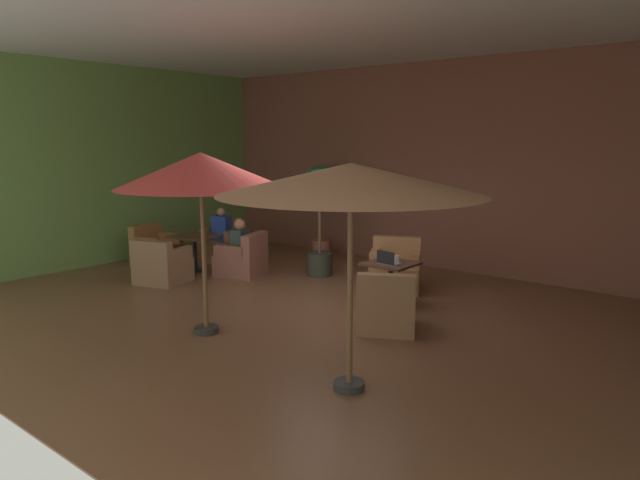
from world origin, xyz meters
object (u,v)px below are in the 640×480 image
(open_laptop, at_px, (388,261))
(patio_umbrella_center_beige, at_px, (351,180))
(cafe_table_front_left, at_px, (391,273))
(cafe_table_front_right, at_px, (195,242))
(potted_tree_mid_left, at_px, (320,209))
(armchair_front_right_east, at_px, (223,245))
(potted_tree_left_corner, at_px, (321,191))
(patron_by_window, at_px, (240,238))
(armchair_front_right_north, at_px, (243,260))
(armchair_front_left_east, at_px, (387,308))
(armchair_front_left_north, at_px, (395,271))
(armchair_front_right_west, at_px, (162,266))
(patron_blue_shirt, at_px, (221,226))
(patio_umbrella_tall_red, at_px, (201,171))
(iced_drink_cup, at_px, (397,259))
(armchair_front_right_south, at_px, (156,250))

(open_laptop, bearing_deg, patio_umbrella_center_beige, -65.16)
(cafe_table_front_left, xyz_separation_m, cafe_table_front_right, (-4.21, -0.28, 0.03))
(cafe_table_front_right, distance_m, potted_tree_mid_left, 2.51)
(cafe_table_front_left, xyz_separation_m, open_laptop, (0.02, -0.12, 0.22))
(cafe_table_front_left, xyz_separation_m, armchair_front_right_east, (-4.52, 0.68, -0.20))
(potted_tree_left_corner, height_order, patron_by_window, potted_tree_left_corner)
(armchair_front_right_north, xyz_separation_m, potted_tree_mid_left, (1.10, 0.91, 0.95))
(armchair_front_left_east, height_order, patio_umbrella_center_beige, patio_umbrella_center_beige)
(armchair_front_left_north, distance_m, potted_tree_left_corner, 3.21)
(armchair_front_left_east, relative_size, armchair_front_right_east, 1.14)
(armchair_front_left_north, distance_m, armchair_front_right_west, 4.07)
(patio_umbrella_center_beige, distance_m, patron_blue_shirt, 6.77)
(patio_umbrella_tall_red, bearing_deg, iced_drink_cup, 61.89)
(patio_umbrella_tall_red, relative_size, patio_umbrella_center_beige, 0.90)
(armchair_front_right_west, height_order, patio_umbrella_tall_red, patio_umbrella_tall_red)
(armchair_front_left_north, distance_m, patron_by_window, 2.96)
(armchair_front_left_north, bearing_deg, patron_blue_shirt, -176.01)
(armchair_front_left_north, distance_m, iced_drink_cup, 1.14)
(armchair_front_left_east, xyz_separation_m, potted_tree_mid_left, (-2.65, 1.85, 0.94))
(armchair_front_right_south, height_order, patio_umbrella_center_beige, patio_umbrella_center_beige)
(cafe_table_front_right, relative_size, open_laptop, 2.60)
(armchair_front_left_east, height_order, open_laptop, open_laptop)
(patron_by_window, bearing_deg, armchair_front_right_east, 151.79)
(patron_by_window, relative_size, open_laptop, 2.01)
(patio_umbrella_tall_red, relative_size, potted_tree_mid_left, 1.19)
(armchair_front_left_north, bearing_deg, patron_by_window, -162.06)
(cafe_table_front_right, xyz_separation_m, iced_drink_cup, (4.29, 0.31, 0.19))
(armchair_front_left_north, bearing_deg, potted_tree_mid_left, 179.33)
(armchair_front_right_south, height_order, armchair_front_right_west, armchair_front_right_south)
(patio_umbrella_center_beige, distance_m, patron_by_window, 5.45)
(potted_tree_mid_left, relative_size, patron_by_window, 3.05)
(armchair_front_left_east, height_order, armchair_front_right_west, armchair_front_left_east)
(cafe_table_front_right, distance_m, armchair_front_right_south, 1.05)
(potted_tree_mid_left, bearing_deg, patio_umbrella_center_beige, -47.41)
(patio_umbrella_tall_red, xyz_separation_m, potted_tree_left_corner, (-1.92, 4.76, -0.69))
(cafe_table_front_left, relative_size, patio_umbrella_center_beige, 0.27)
(armchair_front_left_east, distance_m, potted_tree_left_corner, 5.00)
(armchair_front_right_south, height_order, potted_tree_left_corner, potted_tree_left_corner)
(armchair_front_left_east, relative_size, potted_tree_left_corner, 0.54)
(patio_umbrella_tall_red, relative_size, iced_drink_cup, 21.32)
(cafe_table_front_left, distance_m, iced_drink_cup, 0.24)
(patio_umbrella_tall_red, height_order, potted_tree_left_corner, patio_umbrella_tall_red)
(armchair_front_left_north, xyz_separation_m, armchair_front_right_east, (-4.03, -0.24, 0.00))
(armchair_front_right_south, xyz_separation_m, patron_blue_shirt, (0.70, 1.11, 0.43))
(patron_blue_shirt, bearing_deg, armchair_front_right_south, -122.31)
(patron_blue_shirt, bearing_deg, potted_tree_mid_left, 7.21)
(cafe_table_front_left, relative_size, armchair_front_left_north, 0.66)
(armchair_front_right_north, relative_size, open_laptop, 3.02)
(potted_tree_mid_left, distance_m, patron_by_window, 1.57)
(armchair_front_right_east, bearing_deg, patio_umbrella_center_beige, -30.55)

